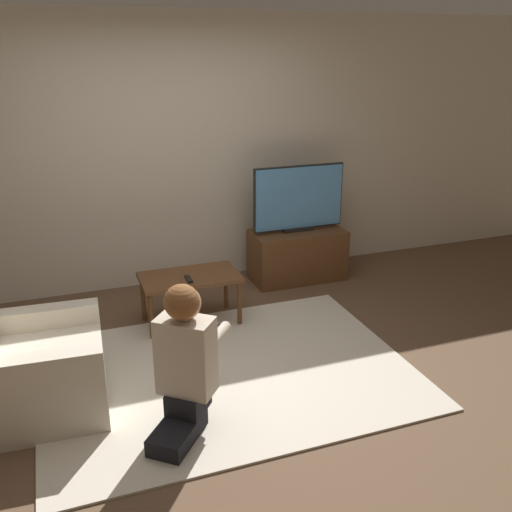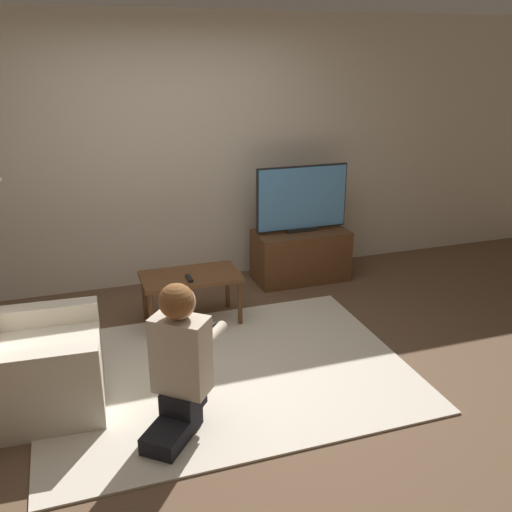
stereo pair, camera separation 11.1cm
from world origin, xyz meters
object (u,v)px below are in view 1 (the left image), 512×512
object	(u,v)px
tv	(299,198)
armchair	(33,369)
coffee_table	(190,281)
person_kneeling	(185,357)

from	to	relation	value
tv	armchair	bearing A→B (deg)	-149.75
coffee_table	armchair	size ratio (longest dim) A/B	0.90
coffee_table	person_kneeling	bearing A→B (deg)	-104.92
tv	person_kneeling	bearing A→B (deg)	-129.15
armchair	person_kneeling	size ratio (longest dim) A/B	0.96
tv	coffee_table	distance (m)	1.49
person_kneeling	tv	bearing A→B (deg)	-89.95
coffee_table	armchair	bearing A→B (deg)	-145.47
coffee_table	armchair	distance (m)	1.55
tv	coffee_table	size ratio (longest dim) A/B	1.13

